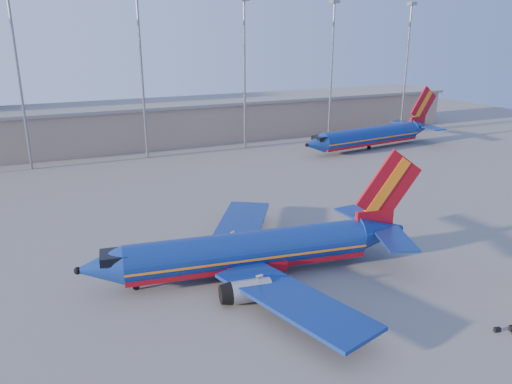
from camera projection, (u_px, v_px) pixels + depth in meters
ground at (286, 242)px, 55.94m from camera, size 220.00×220.00×0.00m
terminal_building at (202, 119)px, 108.73m from camera, size 122.00×16.00×8.50m
light_mast_row at (195, 60)px, 92.30m from camera, size 101.60×1.60×28.65m
aircraft_main at (256, 250)px, 48.03m from camera, size 33.90×32.39×11.52m
aircraft_second at (373, 135)px, 99.84m from camera, size 34.50×13.37×11.70m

